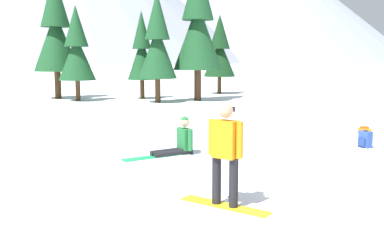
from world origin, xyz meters
name	(u,v)px	position (x,y,z in m)	size (l,w,h in m)	color
ground_plane	(338,176)	(0.00, 0.00, 0.00)	(800.00, 800.00, 0.00)	white
snowboarder_foreground	(225,153)	(-2.77, -1.48, 0.89)	(1.31, 1.32, 1.70)	yellow
snowboarder_midground	(178,141)	(-2.94, 2.64, 0.32)	(1.81, 1.05, 0.94)	black
backpack_orange	(365,131)	(3.19, 4.39, 0.12)	(0.43, 0.55, 0.27)	orange
backpack_blue	(365,140)	(2.13, 2.60, 0.21)	(0.33, 0.36, 0.47)	#2D4C9E
pine_tree_tall	(157,42)	(-2.13, 15.81, 3.20)	(2.06, 2.06, 5.87)	#472D19
pine_tree_broad	(142,51)	(-2.80, 18.22, 2.77)	(1.68, 1.68, 5.09)	#472D19
pine_tree_slender	(198,24)	(0.19, 16.57, 4.25)	(2.72, 2.72, 7.80)	#472D19
pine_tree_twin	(220,51)	(2.50, 21.01, 2.84)	(2.09, 2.09, 5.21)	#472D19
pine_tree_young	(56,30)	(-7.68, 19.19, 3.96)	(2.60, 2.60, 7.28)	#472D19
pine_tree_short	(77,49)	(-6.43, 17.50, 2.86)	(2.03, 2.03, 5.25)	#472D19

